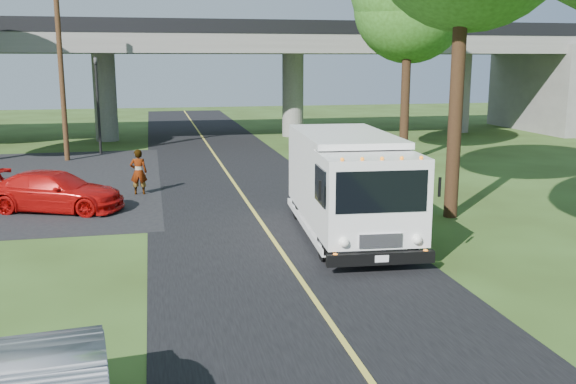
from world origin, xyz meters
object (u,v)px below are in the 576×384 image
object	(u,v)px
pedestrian	(139,172)
red_sedan	(55,191)
utility_pole	(61,69)
traffic_signal	(97,95)
step_van	(348,182)

from	to	relation	value
pedestrian	red_sedan	bearing A→B (deg)	43.27
utility_pole	pedestrian	world-z (taller)	utility_pole
utility_pole	red_sedan	bearing A→B (deg)	-85.19
utility_pole	red_sedan	size ratio (longest dim) A/B	1.94
traffic_signal	utility_pole	xyz separation A→B (m)	(-1.50, -2.00, 1.40)
red_sedan	pedestrian	xyz separation A→B (m)	(2.74, 2.12, 0.20)
pedestrian	utility_pole	bearing A→B (deg)	-62.83
traffic_signal	pedestrian	xyz separation A→B (m)	(2.20, -11.31, -2.33)
traffic_signal	step_van	size ratio (longest dim) A/B	0.72
red_sedan	pedestrian	bearing A→B (deg)	-32.38
step_van	red_sedan	bearing A→B (deg)	153.57
traffic_signal	step_van	distance (m)	20.36
step_van	pedestrian	world-z (taller)	step_van
traffic_signal	utility_pole	bearing A→B (deg)	-126.87
traffic_signal	red_sedan	bearing A→B (deg)	-92.29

